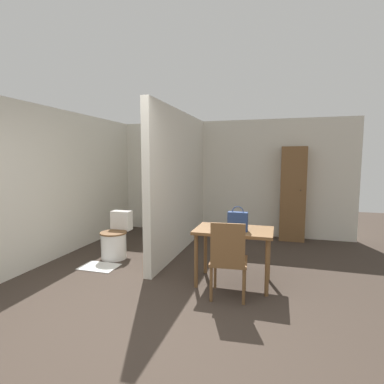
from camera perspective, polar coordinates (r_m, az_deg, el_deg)
The scene contains 10 objects.
ground_plane at distance 3.21m, azimuth -10.36°, elevation -25.08°, with size 16.00×16.00×0.00m, color #382D26.
wall_back at distance 6.76m, azimuth 5.53°, elevation 2.73°, with size 5.59×0.12×2.50m.
wall_left at distance 5.79m, azimuth -22.42°, elevation 1.69°, with size 0.12×5.13×2.50m.
partition_wall at distance 5.42m, azimuth -2.29°, elevation 1.88°, with size 0.12×2.89×2.50m.
dining_table at distance 4.04m, azimuth 7.95°, elevation -8.38°, with size 1.01×0.63×0.75m.
wooden_chair at distance 3.65m, azimuth 6.94°, elevation -12.30°, with size 0.47×0.47×0.95m.
toilet at distance 5.30m, azimuth -14.38°, elevation -8.82°, with size 0.44×0.59×0.76m.
handbag at distance 3.91m, azimuth 8.70°, elevation -5.49°, with size 0.25×0.10×0.32m.
wooden_cabinet at distance 6.43m, azimuth 18.64°, elevation -0.36°, with size 0.49×0.35×1.92m.
bath_mat at distance 4.99m, azimuth -17.27°, elevation -13.44°, with size 0.56×0.40×0.01m.
Camera 1 is at (1.26, -2.44, 1.67)m, focal length 28.00 mm.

